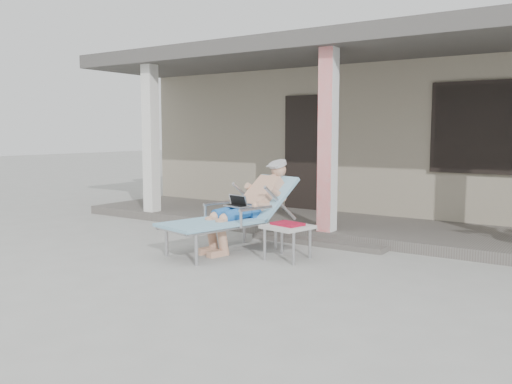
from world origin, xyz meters
The scene contains 7 objects.
ground centered at (0.00, 0.00, 0.00)m, with size 60.00×60.00×0.00m, color #9E9E99.
house centered at (0.00, 6.50, 1.67)m, with size 10.40×5.40×3.30m.
porch_deck centered at (0.00, 3.00, 0.07)m, with size 10.00×2.00×0.15m, color #605B56.
porch_overhang centered at (0.00, 2.95, 2.79)m, with size 10.00×2.30×2.85m.
porch_step centered at (0.00, 1.85, 0.04)m, with size 2.00×0.30×0.07m, color #605B56.
lounger centered at (-0.71, 0.99, 0.79)m, with size 1.18×2.05×1.29m.
side_table centered at (0.11, 0.85, 0.39)m, with size 0.62×0.62×0.46m.
Camera 1 is at (3.46, -4.87, 1.58)m, focal length 38.00 mm.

